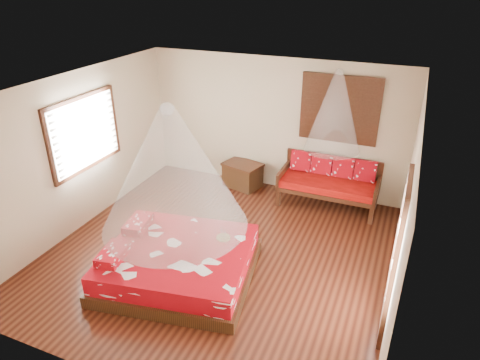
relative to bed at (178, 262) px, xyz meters
name	(u,v)px	position (x,y,z in m)	size (l,w,h in m)	color
room	(218,179)	(0.34, 0.80, 1.15)	(5.54, 5.54, 2.84)	black
bed	(178,262)	(0.00, 0.00, 0.00)	(2.53, 2.36, 0.65)	black
daybed	(329,180)	(1.66, 3.18, 0.27)	(1.95, 0.86, 0.98)	black
storage_chest	(243,175)	(-0.25, 3.25, 0.02)	(0.91, 0.76, 0.54)	black
shutter_panel	(340,109)	(1.66, 3.51, 1.65)	(1.52, 0.06, 1.32)	black
window_left	(85,133)	(-2.37, 1.00, 1.45)	(0.10, 1.74, 1.34)	black
glazed_door	(395,258)	(3.06, 0.20, 0.82)	(0.08, 1.02, 2.16)	black
wine_tray	(223,236)	(0.54, 0.54, 0.30)	(0.23, 0.23, 0.19)	brown
mosquito_net_main	(172,169)	(0.02, 0.00, 1.60)	(2.11, 2.11, 1.80)	white
mosquito_net_daybed	(335,111)	(1.66, 3.05, 1.75)	(1.03, 1.03, 1.50)	white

